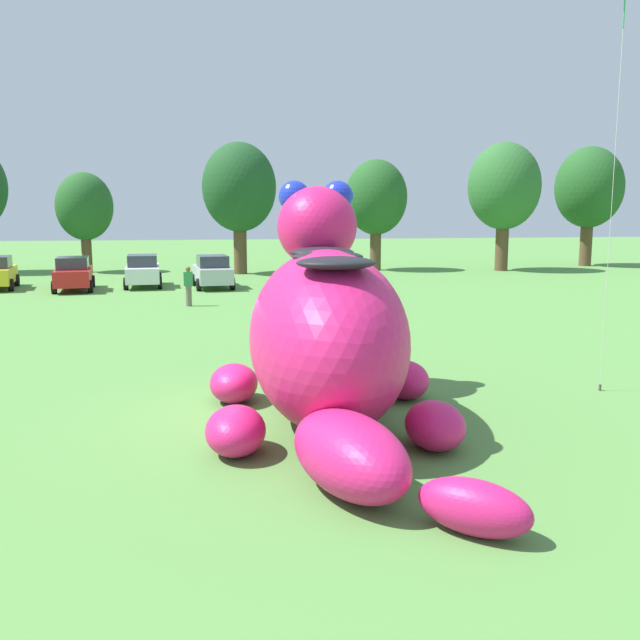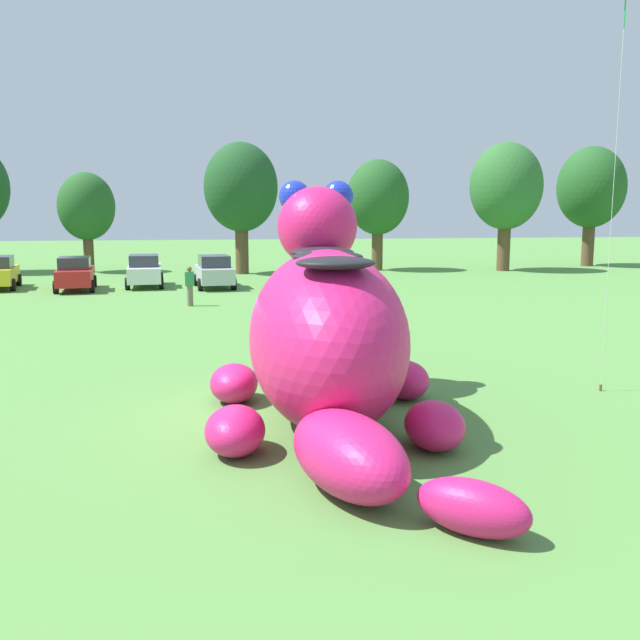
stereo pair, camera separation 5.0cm
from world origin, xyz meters
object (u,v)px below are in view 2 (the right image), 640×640
Objects in this scene: car_white at (144,271)px; spectator_near_inflatable at (190,286)px; car_red at (75,274)px; spectator_by_cars at (326,281)px; car_silver at (214,272)px; giant_inflatable_creature at (328,335)px.

car_white is 8.32m from spectator_near_inflatable.
car_red is 13.25m from spectator_by_cars.
car_silver is (3.68, -0.98, 0.00)m from car_white.
car_white is 3.81m from car_silver.
giant_inflatable_creature is 5.54× the size of spectator_near_inflatable.
giant_inflatable_creature is at bearing -98.55° from spectator_by_cars.
giant_inflatable_creature reaches higher than car_red.
giant_inflatable_creature is 2.21× the size of car_red.
giant_inflatable_creature is 2.21× the size of car_silver.
car_white is at bearing 143.78° from spectator_by_cars.
giant_inflatable_creature reaches higher than spectator_by_cars.
car_white is 0.99× the size of car_silver.
car_red is at bearing -178.71° from car_silver.
giant_inflatable_creature reaches higher than car_white.
giant_inflatable_creature is at bearing -84.59° from car_silver.
car_silver is (7.03, 0.16, 0.00)m from car_red.
giant_inflatable_creature is 19.02m from spectator_by_cars.
spectator_near_inflatable is (2.67, -7.88, -0.01)m from car_white.
car_silver is 7.48m from spectator_by_cars.
car_red and car_silver have the same top height.
giant_inflatable_creature is 17.68m from spectator_near_inflatable.
car_red is 2.50× the size of spectator_near_inflatable.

